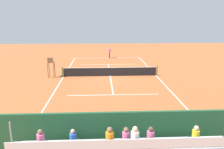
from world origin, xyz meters
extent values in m
plane|color=#BC6033|center=(0.00, 0.00, 0.00)|extent=(60.00, 60.00, 0.00)
cube|color=white|center=(0.00, -11.00, 0.00)|extent=(10.00, 0.10, 0.01)
cube|color=white|center=(0.00, 11.00, 0.00)|extent=(10.00, 0.10, 0.01)
cube|color=white|center=(-5.00, 0.00, 0.00)|extent=(0.10, 22.00, 0.01)
cube|color=white|center=(5.00, 0.00, 0.00)|extent=(0.10, 22.00, 0.01)
cube|color=white|center=(0.00, -6.05, 0.00)|extent=(7.50, 0.10, 0.01)
cube|color=white|center=(0.00, 6.05, 0.00)|extent=(7.50, 0.10, 0.01)
cube|color=white|center=(0.00, 0.00, 0.00)|extent=(0.10, 12.10, 0.01)
cube|color=white|center=(0.00, -11.00, 0.00)|extent=(0.10, 0.30, 0.01)
cube|color=black|center=(0.00, 0.00, 0.46)|extent=(10.00, 0.02, 0.91)
cube|color=white|center=(0.00, 0.00, 0.94)|extent=(10.00, 0.04, 0.06)
cylinder|color=#2D5133|center=(-5.10, 0.00, 0.54)|extent=(0.10, 0.10, 1.07)
cylinder|color=#2D5133|center=(5.10, 0.00, 0.54)|extent=(0.10, 0.10, 1.07)
cube|color=#235633|center=(0.00, 14.00, 1.00)|extent=(18.00, 0.16, 2.00)
cube|color=silver|center=(0.00, 14.80, 0.83)|extent=(8.60, 0.36, 0.04)
cube|color=silver|center=(0.00, 14.98, 1.03)|extent=(8.60, 0.03, 0.36)
cube|color=silver|center=(0.00, 15.60, 1.28)|extent=(8.60, 0.36, 0.04)
cube|color=silver|center=(0.00, 15.78, 1.48)|extent=(8.60, 0.03, 0.36)
cube|color=silver|center=(0.00, 16.40, 1.73)|extent=(8.60, 0.36, 0.04)
cube|color=silver|center=(0.00, 16.58, 1.93)|extent=(8.60, 0.03, 0.36)
cylinder|color=#9EA0A5|center=(4.50, 15.50, 1.18)|extent=(0.06, 0.06, 2.35)
cube|color=#2D2D33|center=(3.36, 15.43, 1.32)|extent=(0.32, 0.40, 0.12)
cylinder|color=pink|center=(3.36, 15.55, 1.60)|extent=(0.30, 0.30, 0.45)
sphere|color=#8C6647|center=(3.36, 15.55, 1.93)|extent=(0.20, 0.20, 0.20)
cube|color=#2D2D33|center=(-0.97, 15.43, 1.32)|extent=(0.32, 0.40, 0.12)
cylinder|color=pink|center=(-0.97, 15.55, 1.60)|extent=(0.30, 0.30, 0.45)
sphere|color=brown|center=(-0.97, 15.55, 1.93)|extent=(0.20, 0.20, 0.20)
cube|color=#2D2D33|center=(0.01, 15.43, 1.32)|extent=(0.32, 0.40, 0.12)
cylinder|color=pink|center=(0.01, 15.55, 1.60)|extent=(0.30, 0.30, 0.45)
sphere|color=#8C6647|center=(0.01, 15.55, 1.93)|extent=(0.20, 0.20, 0.20)
cube|color=#2D2D33|center=(-0.22, 16.23, 1.77)|extent=(0.32, 0.40, 0.12)
cylinder|color=white|center=(-0.22, 16.35, 2.06)|extent=(0.30, 0.30, 0.45)
sphere|color=beige|center=(-0.22, 16.35, 2.38)|extent=(0.20, 0.20, 0.20)
cube|color=#2D2D33|center=(0.60, 14.63, 0.87)|extent=(0.32, 0.40, 0.12)
cylinder|color=#9399A3|center=(0.60, 14.75, 1.16)|extent=(0.30, 0.30, 0.45)
sphere|color=tan|center=(0.60, 14.75, 1.48)|extent=(0.20, 0.20, 0.20)
cube|color=#2D2D33|center=(0.69, 16.23, 1.77)|extent=(0.32, 0.40, 0.12)
cylinder|color=orange|center=(0.69, 16.35, 2.06)|extent=(0.30, 0.30, 0.45)
sphere|color=#8C6647|center=(0.69, 16.35, 2.38)|extent=(0.20, 0.20, 0.20)
cube|color=#2D2D33|center=(2.22, 14.63, 0.87)|extent=(0.32, 0.40, 0.12)
cylinder|color=blue|center=(2.22, 14.75, 1.16)|extent=(0.30, 0.30, 0.45)
sphere|color=beige|center=(2.22, 14.75, 1.48)|extent=(0.20, 0.20, 0.20)
cube|color=#2D2D33|center=(-2.82, 15.43, 1.32)|extent=(0.32, 0.40, 0.12)
cylinder|color=yellow|center=(-2.82, 15.55, 1.60)|extent=(0.30, 0.30, 0.45)
sphere|color=beige|center=(-2.82, 15.55, 1.93)|extent=(0.20, 0.20, 0.20)
cylinder|color=brown|center=(5.90, -0.09, 0.80)|extent=(0.07, 0.07, 1.60)
cylinder|color=brown|center=(6.50, -0.09, 0.80)|extent=(0.07, 0.07, 1.60)
cylinder|color=brown|center=(5.90, 0.51, 0.80)|extent=(0.07, 0.07, 1.60)
cylinder|color=brown|center=(6.50, 0.51, 0.80)|extent=(0.07, 0.07, 1.60)
cube|color=brown|center=(6.20, 0.21, 1.63)|extent=(0.56, 0.56, 0.06)
cube|color=brown|center=(6.20, 0.45, 1.90)|extent=(0.56, 0.06, 0.48)
cube|color=brown|center=(5.94, 0.21, 1.78)|extent=(0.04, 0.48, 0.04)
cube|color=brown|center=(6.46, 0.21, 1.78)|extent=(0.04, 0.48, 0.04)
cube|color=#33383D|center=(-2.10, 13.20, 0.45)|extent=(1.80, 0.40, 0.05)
cylinder|color=#33383D|center=(-2.85, 13.20, 0.23)|extent=(0.06, 0.06, 0.45)
cylinder|color=#33383D|center=(-1.35, 13.20, 0.23)|extent=(0.06, 0.06, 0.45)
cube|color=#33383D|center=(-2.10, 13.38, 0.75)|extent=(1.80, 0.04, 0.36)
cube|color=black|center=(-0.63, 13.40, 0.18)|extent=(0.90, 0.36, 0.36)
cylinder|color=navy|center=(-0.36, -10.95, 0.42)|extent=(0.14, 0.14, 0.85)
cylinder|color=navy|center=(-0.33, -10.73, 0.42)|extent=(0.14, 0.14, 0.85)
cylinder|color=pink|center=(-0.34, -10.84, 1.15)|extent=(0.40, 0.40, 0.60)
sphere|color=beige|center=(-0.34, -10.84, 1.56)|extent=(0.22, 0.22, 0.22)
cylinder|color=beige|center=(-0.32, -10.63, 1.65)|extent=(0.26, 0.12, 0.55)
cylinder|color=beige|center=(-0.37, -11.06, 1.18)|extent=(0.10, 0.10, 0.50)
cylinder|color=black|center=(0.20, -10.61, 0.01)|extent=(0.28, 0.11, 0.03)
torus|color=#D8CC4C|center=(-0.06, -10.54, 0.01)|extent=(0.38, 0.38, 0.02)
cylinder|color=white|center=(-0.06, -10.54, 0.01)|extent=(0.25, 0.25, 0.00)
sphere|color=#CCDB33|center=(-0.13, -6.91, 0.03)|extent=(0.07, 0.07, 0.07)
camera|label=1|loc=(0.97, 23.60, 6.27)|focal=36.28mm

